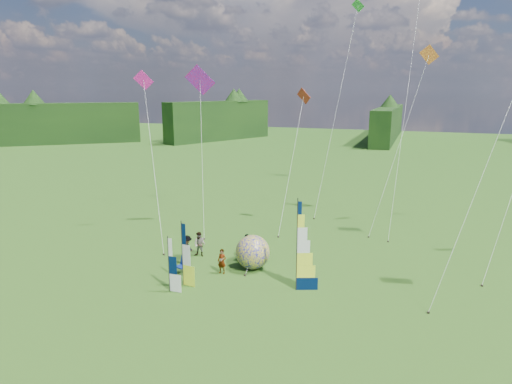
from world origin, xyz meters
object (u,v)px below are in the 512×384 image
(bol_inflatable, at_px, (253,252))
(spectator_b, at_px, (200,244))
(feather_banner_main, at_px, (297,247))
(spectator_a, at_px, (222,261))
(spectator_d, at_px, (247,247))
(kite_whale, at_px, (408,85))
(camp_chair, at_px, (181,265))
(side_banner_left, at_px, (182,254))
(spectator_c, at_px, (187,249))
(side_banner_far, at_px, (169,265))

(bol_inflatable, distance_m, spectator_b, 4.27)
(feather_banner_main, distance_m, spectator_a, 5.39)
(spectator_d, relative_size, kite_whale, 0.08)
(feather_banner_main, distance_m, kite_whale, 19.41)
(spectator_d, distance_m, kite_whale, 19.23)
(feather_banner_main, height_order, bol_inflatable, feather_banner_main)
(bol_inflatable, xyz_separation_m, spectator_d, (-0.87, 1.18, -0.18))
(spectator_d, distance_m, camp_chair, 4.67)
(kite_whale, bearing_deg, spectator_b, -121.02)
(spectator_b, bearing_deg, kite_whale, 45.58)
(side_banner_left, height_order, bol_inflatable, side_banner_left)
(bol_inflatable, bearing_deg, spectator_c, -171.83)
(spectator_c, height_order, kite_whale, kite_whale)
(side_banner_left, height_order, kite_whale, kite_whale)
(spectator_d, bearing_deg, bol_inflatable, 176.57)
(spectator_a, height_order, spectator_c, spectator_c)
(spectator_d, height_order, camp_chair, spectator_d)
(spectator_d, bearing_deg, side_banner_far, 118.37)
(bol_inflatable, relative_size, spectator_d, 1.20)
(side_banner_left, xyz_separation_m, spectator_d, (2.10, 4.94, -0.97))
(side_banner_far, distance_m, spectator_c, 4.36)
(spectator_b, height_order, spectator_d, spectator_d)
(spectator_b, bearing_deg, side_banner_far, -82.74)
(side_banner_left, distance_m, spectator_b, 4.82)
(feather_banner_main, bearing_deg, spectator_b, 137.85)
(side_banner_far, height_order, kite_whale, kite_whale)
(bol_inflatable, bearing_deg, side_banner_left, -128.26)
(spectator_b, distance_m, spectator_c, 1.43)
(feather_banner_main, bearing_deg, kite_whale, 53.15)
(spectator_b, height_order, kite_whale, kite_whale)
(spectator_c, xyz_separation_m, kite_whale, (12.58, 15.03, 10.62))
(side_banner_left, relative_size, spectator_c, 2.00)
(spectator_c, distance_m, kite_whale, 22.29)
(kite_whale, bearing_deg, spectator_c, -118.69)
(spectator_c, relative_size, camp_chair, 1.70)
(bol_inflatable, bearing_deg, feather_banner_main, -32.02)
(side_banner_far, height_order, spectator_b, side_banner_far)
(side_banner_left, height_order, camp_chair, side_banner_left)
(spectator_d, bearing_deg, spectator_c, 77.42)
(feather_banner_main, bearing_deg, spectator_d, 121.27)
(side_banner_left, bearing_deg, spectator_b, 112.85)
(side_banner_left, height_order, spectator_d, side_banner_left)
(spectator_b, xyz_separation_m, camp_chair, (0.32, -3.15, -0.31))
(feather_banner_main, relative_size, camp_chair, 4.72)
(bol_inflatable, height_order, spectator_d, bol_inflatable)
(feather_banner_main, relative_size, side_banner_far, 1.65)
(side_banner_far, distance_m, spectator_a, 3.89)
(spectator_c, relative_size, spectator_d, 1.03)
(bol_inflatable, relative_size, camp_chair, 1.98)
(feather_banner_main, relative_size, spectator_c, 2.78)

